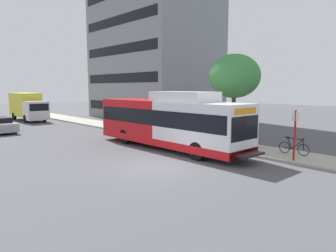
{
  "coord_description": "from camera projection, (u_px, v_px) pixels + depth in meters",
  "views": [
    {
      "loc": [
        -9.51,
        -11.26,
        3.88
      ],
      "look_at": [
        2.87,
        2.27,
        1.6
      ],
      "focal_mm": 33.02,
      "sensor_mm": 36.0,
      "label": 1
    }
  ],
  "objects": [
    {
      "name": "ground_plane",
      "position": [
        80.0,
        145.0,
        20.95
      ],
      "size": [
        120.0,
        120.0,
        0.0
      ],
      "primitive_type": "plane",
      "color": "#4C4C51"
    },
    {
      "name": "sidewalk_curb",
      "position": [
        175.0,
        137.0,
        24.17
      ],
      "size": [
        3.0,
        56.0,
        0.14
      ],
      "primitive_type": "cube",
      "color": "#A8A399",
      "rests_on": "ground"
    },
    {
      "name": "transit_bus",
      "position": [
        168.0,
        122.0,
        19.73
      ],
      "size": [
        2.58,
        12.25,
        3.65
      ],
      "color": "white",
      "rests_on": "ground"
    },
    {
      "name": "bus_stop_sign_pole",
      "position": [
        295.0,
        132.0,
        15.8
      ],
      "size": [
        0.1,
        0.36,
        2.6
      ],
      "color": "red",
      "rests_on": "sidewalk_curb"
    },
    {
      "name": "bicycle_parked",
      "position": [
        294.0,
        147.0,
        17.36
      ],
      "size": [
        0.52,
        1.76,
        1.02
      ],
      "color": "black",
      "rests_on": "sidewalk_curb"
    },
    {
      "name": "street_tree_near_stop",
      "position": [
        234.0,
        76.0,
        20.84
      ],
      "size": [
        3.48,
        3.48,
        6.0
      ],
      "color": "#4C3823",
      "rests_on": "sidewalk_curb"
    },
    {
      "name": "parked_car_far_lane",
      "position": [
        0.0,
        125.0,
        26.82
      ],
      "size": [
        1.8,
        4.5,
        1.33
      ],
      "color": "#93999E",
      "rests_on": "ground"
    },
    {
      "name": "box_truck_background",
      "position": [
        28.0,
        106.0,
        36.49
      ],
      "size": [
        2.32,
        7.01,
        3.25
      ],
      "color": "silver",
      "rests_on": "ground"
    }
  ]
}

